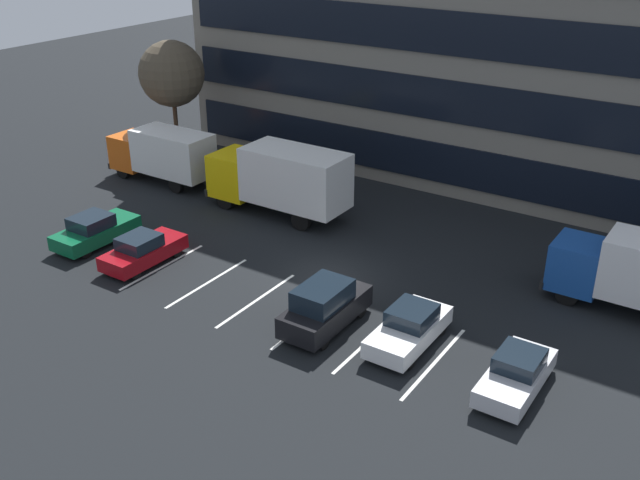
{
  "coord_description": "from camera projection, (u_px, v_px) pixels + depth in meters",
  "views": [
    {
      "loc": [
        15.83,
        -24.46,
        15.8
      ],
      "look_at": [
        -0.83,
        0.66,
        1.4
      ],
      "focal_mm": 40.72,
      "sensor_mm": 36.0,
      "label": 1
    }
  ],
  "objects": [
    {
      "name": "sedan_silver",
      "position": [
        516.0,
        374.0,
        25.29
      ],
      "size": [
        1.69,
        4.04,
        1.45
      ],
      "color": "silver",
      "rests_on": "ground_plane"
    },
    {
      "name": "sedan_maroon",
      "position": [
        143.0,
        250.0,
        34.01
      ],
      "size": [
        1.75,
        4.19,
        1.5
      ],
      "color": "maroon",
      "rests_on": "ground_plane"
    },
    {
      "name": "box_truck_yellow",
      "position": [
        280.0,
        177.0,
        38.77
      ],
      "size": [
        8.15,
        2.7,
        3.78
      ],
      "color": "yellow",
      "rests_on": "ground_plane"
    },
    {
      "name": "sedan_white",
      "position": [
        409.0,
        328.0,
        27.9
      ],
      "size": [
        1.78,
        4.26,
        1.53
      ],
      "color": "white",
      "rests_on": "ground_plane"
    },
    {
      "name": "office_building",
      "position": [
        494.0,
        22.0,
        42.72
      ],
      "size": [
        36.79,
        12.11,
        18.0
      ],
      "color": "slate",
      "rests_on": "ground_plane"
    },
    {
      "name": "bare_tree",
      "position": [
        172.0,
        74.0,
        45.33
      ],
      "size": [
        4.12,
        4.12,
        7.73
      ],
      "color": "#473323",
      "rests_on": "ground_plane"
    },
    {
      "name": "suv_black",
      "position": [
        325.0,
        306.0,
        28.9
      ],
      "size": [
        1.84,
        4.35,
        1.97
      ],
      "color": "black",
      "rests_on": "ground_plane"
    },
    {
      "name": "lot_markings",
      "position": [
        283.0,
        309.0,
        30.54
      ],
      "size": [
        14.14,
        5.4,
        0.01
      ],
      "color": "silver",
      "rests_on": "ground_plane"
    },
    {
      "name": "sedan_forest",
      "position": [
        95.0,
        230.0,
        35.96
      ],
      "size": [
        1.83,
        4.37,
        1.57
      ],
      "color": "#0C5933",
      "rests_on": "ground_plane"
    },
    {
      "name": "ground_plane",
      "position": [
        327.0,
        277.0,
        33.1
      ],
      "size": [
        120.0,
        120.0,
        0.0
      ],
      "primitive_type": "plane",
      "color": "black"
    },
    {
      "name": "box_truck_orange",
      "position": [
        163.0,
        153.0,
        43.33
      ],
      "size": [
        7.03,
        2.33,
        3.26
      ],
      "color": "#D85914",
      "rests_on": "ground_plane"
    }
  ]
}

